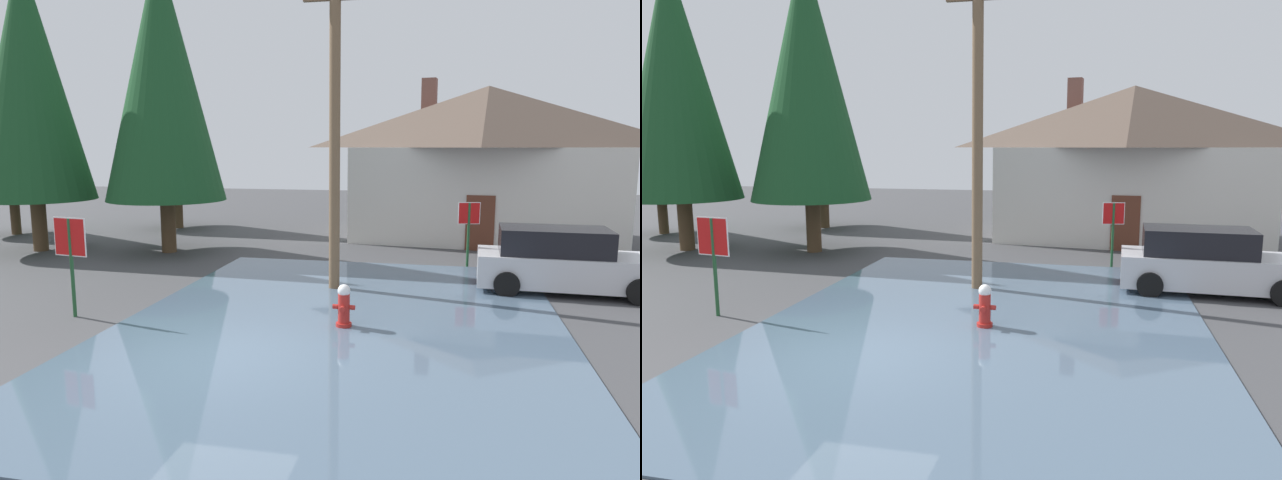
{
  "view_description": "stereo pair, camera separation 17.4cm",
  "coord_description": "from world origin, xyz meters",
  "views": [
    {
      "loc": [
        3.93,
        -9.2,
        3.71
      ],
      "look_at": [
        1.14,
        3.76,
        1.57
      ],
      "focal_mm": 32.49,
      "sensor_mm": 36.0,
      "label": 1
    },
    {
      "loc": [
        4.1,
        -9.17,
        3.71
      ],
      "look_at": [
        1.14,
        3.76,
        1.57
      ],
      "focal_mm": 32.49,
      "sensor_mm": 36.0,
      "label": 2
    }
  ],
  "objects": [
    {
      "name": "pine_tree_tall_left",
      "position": [
        -8.07,
        15.39,
        5.21
      ],
      "size": [
        3.54,
        3.54,
        8.85
      ],
      "color": "#4C3823",
      "rests_on": "ground"
    },
    {
      "name": "stop_sign_far",
      "position": [
        4.7,
        9.07,
        1.43
      ],
      "size": [
        0.67,
        0.17,
        2.03
      ],
      "color": "#1E4C28",
      "rests_on": "ground"
    },
    {
      "name": "fire_hydrant",
      "position": [
        1.98,
        2.19,
        0.45
      ],
      "size": [
        0.46,
        0.4,
        0.92
      ],
      "color": "#AD231E",
      "rests_on": "ground"
    },
    {
      "name": "pine_tree_short_left",
      "position": [
        -5.61,
        9.54,
        6.09
      ],
      "size": [
        4.14,
        4.14,
        10.35
      ],
      "color": "#4C3823",
      "rests_on": "ground"
    },
    {
      "name": "stop_sign_near",
      "position": [
        -3.96,
        1.73,
        1.58
      ],
      "size": [
        0.84,
        0.14,
        2.21
      ],
      "color": "#1E4C28",
      "rests_on": "ground"
    },
    {
      "name": "pine_tree_far_center",
      "position": [
        -10.28,
        8.83,
        6.05
      ],
      "size": [
        4.11,
        4.11,
        10.28
      ],
      "color": "#4C3823",
      "rests_on": "ground"
    },
    {
      "name": "house",
      "position": [
        5.52,
        15.03,
        3.16
      ],
      "size": [
        11.26,
        7.38,
        6.56
      ],
      "color": "beige",
      "rests_on": "ground"
    },
    {
      "name": "utility_pole",
      "position": [
        1.17,
        5.41,
        4.13
      ],
      "size": [
        1.6,
        0.28,
        7.92
      ],
      "color": "brown",
      "rests_on": "ground"
    },
    {
      "name": "ground_plane",
      "position": [
        0.0,
        0.0,
        -0.05
      ],
      "size": [
        80.0,
        80.0,
        0.1
      ],
      "primitive_type": "cube",
      "color": "#424244"
    },
    {
      "name": "parked_car",
      "position": [
        6.98,
        6.38,
        0.79
      ],
      "size": [
        4.53,
        2.24,
        1.66
      ],
      "color": "silver",
      "rests_on": "ground"
    },
    {
      "name": "flood_puddle",
      "position": [
        1.88,
        2.42,
        0.02
      ],
      "size": [
        9.19,
        13.03,
        0.04
      ],
      "primitive_type": "cube",
      "color": "#4C6075",
      "rests_on": "ground"
    },
    {
      "name": "pine_tree_mid_left",
      "position": [
        -14.0,
        12.09,
        4.66
      ],
      "size": [
        3.17,
        3.17,
        7.92
      ],
      "color": "#4C3823",
      "rests_on": "ground"
    },
    {
      "name": "lane_stop_bar",
      "position": [
        -0.54,
        -1.86,
        0.0
      ],
      "size": [
        3.54,
        0.57,
        0.01
      ],
      "primitive_type": "cube",
      "rotation": [
        0.0,
        0.0,
        0.08
      ],
      "color": "silver",
      "rests_on": "ground"
    }
  ]
}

